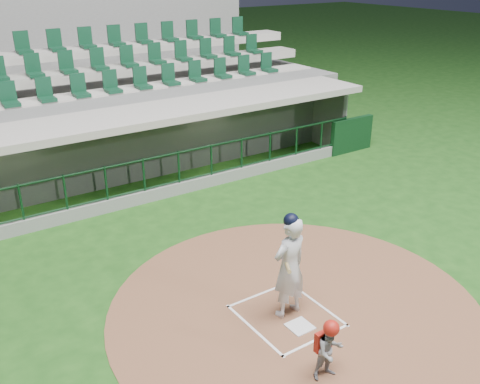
% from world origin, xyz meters
% --- Properties ---
extents(ground, '(120.00, 120.00, 0.00)m').
position_xyz_m(ground, '(0.00, 0.00, 0.00)').
color(ground, '#194513').
rests_on(ground, ground).
extents(dirt_circle, '(7.20, 7.20, 0.01)m').
position_xyz_m(dirt_circle, '(0.30, -0.20, 0.01)').
color(dirt_circle, brown).
rests_on(dirt_circle, ground).
extents(home_plate, '(0.43, 0.43, 0.02)m').
position_xyz_m(home_plate, '(0.00, -0.70, 0.02)').
color(home_plate, silver).
rests_on(home_plate, dirt_circle).
extents(batter_box_chalk, '(1.55, 1.80, 0.01)m').
position_xyz_m(batter_box_chalk, '(0.00, -0.30, 0.02)').
color(batter_box_chalk, white).
rests_on(batter_box_chalk, ground).
extents(dugout_structure, '(16.40, 3.70, 3.00)m').
position_xyz_m(dugout_structure, '(0.12, 7.81, 0.96)').
color(dugout_structure, gray).
rests_on(dugout_structure, ground).
extents(seating_deck, '(17.00, 6.72, 5.15)m').
position_xyz_m(seating_deck, '(0.00, 10.91, 1.42)').
color(seating_deck, slate).
rests_on(seating_deck, ground).
extents(batter, '(0.93, 0.92, 2.10)m').
position_xyz_m(batter, '(0.08, -0.24, 1.05)').
color(batter, silver).
rests_on(batter, dirt_circle).
extents(catcher, '(0.54, 0.45, 1.07)m').
position_xyz_m(catcher, '(-0.44, -1.91, 0.55)').
color(catcher, gray).
rests_on(catcher, dirt_circle).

